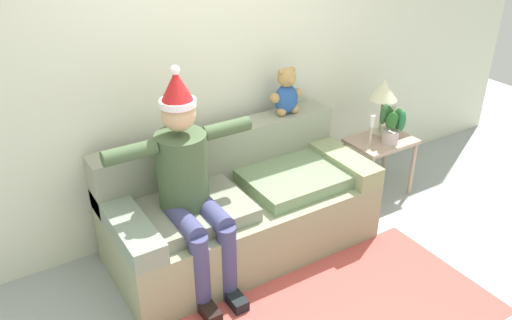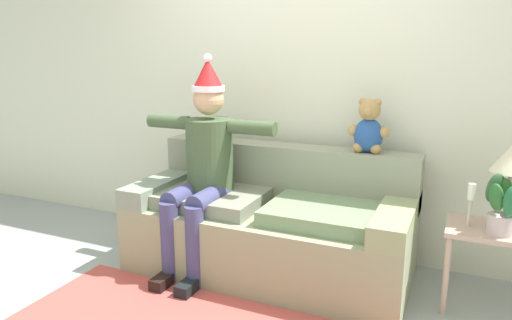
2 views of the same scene
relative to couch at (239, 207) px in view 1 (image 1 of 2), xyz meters
name	(u,v)px [view 1 (image 1 of 2)]	position (x,y,z in m)	size (l,w,h in m)	color
back_wall	(201,59)	(0.00, 0.53, 1.01)	(7.00, 0.10, 2.70)	beige
couch	(239,207)	(0.00, 0.00, 0.00)	(1.97, 0.90, 0.87)	gray
person_seated	(189,181)	(-0.46, -0.17, 0.45)	(1.02, 0.77, 1.55)	#415536
teddy_bear	(286,93)	(0.61, 0.28, 0.70)	(0.29, 0.17, 0.38)	#264F96
side_table	(380,149)	(1.45, 0.02, 0.10)	(0.56, 0.40, 0.53)	tan
table_lamp	(384,92)	(1.49, 0.10, 0.59)	(0.24, 0.24, 0.52)	#BCB095
potted_plant	(392,124)	(1.46, -0.07, 0.37)	(0.26, 0.24, 0.36)	#C0AEAD
candle_tall	(372,126)	(1.29, 0.00, 0.36)	(0.04, 0.04, 0.27)	beige
candle_short	(394,116)	(1.60, 0.06, 0.36)	(0.04, 0.04, 0.26)	beige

